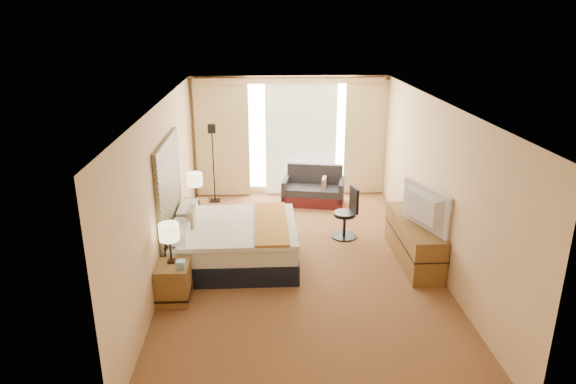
{
  "coord_description": "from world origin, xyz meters",
  "views": [
    {
      "loc": [
        -0.6,
        -7.47,
        3.82
      ],
      "look_at": [
        -0.19,
        0.4,
        1.08
      ],
      "focal_mm": 32.0,
      "sensor_mm": 36.0,
      "label": 1
    }
  ],
  "objects_px": {
    "television": "(420,209)",
    "lamp_right": "(195,180)",
    "nightstand_left": "(173,283)",
    "loveseat": "(314,191)",
    "nightstand_right": "(195,216)",
    "desk_chair": "(347,215)",
    "media_dresser": "(414,241)",
    "bed": "(235,242)",
    "floor_lamp": "(213,148)",
    "lamp_left": "(169,233)"
  },
  "relations": [
    {
      "from": "lamp_left",
      "to": "television",
      "type": "bearing_deg",
      "value": 10.27
    },
    {
      "from": "media_dresser",
      "to": "loveseat",
      "type": "xyz_separation_m",
      "value": [
        -1.35,
        2.79,
        -0.09
      ]
    },
    {
      "from": "nightstand_right",
      "to": "loveseat",
      "type": "relative_size",
      "value": 0.4
    },
    {
      "from": "bed",
      "to": "lamp_right",
      "type": "distance_m",
      "value": 1.63
    },
    {
      "from": "desk_chair",
      "to": "lamp_right",
      "type": "height_order",
      "value": "lamp_right"
    },
    {
      "from": "floor_lamp",
      "to": "desk_chair",
      "type": "distance_m",
      "value": 3.33
    },
    {
      "from": "media_dresser",
      "to": "floor_lamp",
      "type": "distance_m",
      "value": 4.66
    },
    {
      "from": "bed",
      "to": "floor_lamp",
      "type": "relative_size",
      "value": 1.16
    },
    {
      "from": "lamp_right",
      "to": "desk_chair",
      "type": "bearing_deg",
      "value": -8.34
    },
    {
      "from": "nightstand_left",
      "to": "television",
      "type": "bearing_deg",
      "value": 11.44
    },
    {
      "from": "bed",
      "to": "television",
      "type": "distance_m",
      "value": 2.95
    },
    {
      "from": "floor_lamp",
      "to": "television",
      "type": "xyz_separation_m",
      "value": [
        3.41,
        -3.32,
        -0.16
      ]
    },
    {
      "from": "media_dresser",
      "to": "television",
      "type": "xyz_separation_m",
      "value": [
        -0.05,
        -0.31,
        0.67
      ]
    },
    {
      "from": "floor_lamp",
      "to": "lamp_left",
      "type": "xyz_separation_m",
      "value": [
        -0.26,
        -3.98,
        -0.18
      ]
    },
    {
      "from": "television",
      "to": "media_dresser",
      "type": "bearing_deg",
      "value": -28.27
    },
    {
      "from": "nightstand_right",
      "to": "lamp_right",
      "type": "bearing_deg",
      "value": -50.25
    },
    {
      "from": "nightstand_left",
      "to": "loveseat",
      "type": "bearing_deg",
      "value": 58.52
    },
    {
      "from": "lamp_left",
      "to": "lamp_right",
      "type": "relative_size",
      "value": 1.01
    },
    {
      "from": "loveseat",
      "to": "lamp_left",
      "type": "relative_size",
      "value": 2.37
    },
    {
      "from": "loveseat",
      "to": "lamp_right",
      "type": "height_order",
      "value": "lamp_right"
    },
    {
      "from": "desk_chair",
      "to": "lamp_right",
      "type": "bearing_deg",
      "value": 160.93
    },
    {
      "from": "desk_chair",
      "to": "television",
      "type": "bearing_deg",
      "value": -66.83
    },
    {
      "from": "lamp_right",
      "to": "television",
      "type": "bearing_deg",
      "value": -25.29
    },
    {
      "from": "nightstand_left",
      "to": "floor_lamp",
      "type": "distance_m",
      "value": 4.16
    },
    {
      "from": "media_dresser",
      "to": "television",
      "type": "bearing_deg",
      "value": -99.13
    },
    {
      "from": "bed",
      "to": "television",
      "type": "height_order",
      "value": "television"
    },
    {
      "from": "floor_lamp",
      "to": "lamp_right",
      "type": "height_order",
      "value": "floor_lamp"
    },
    {
      "from": "lamp_left",
      "to": "lamp_right",
      "type": "distance_m",
      "value": 2.37
    },
    {
      "from": "media_dresser",
      "to": "loveseat",
      "type": "bearing_deg",
      "value": 115.83
    },
    {
      "from": "floor_lamp",
      "to": "television",
      "type": "bearing_deg",
      "value": -44.2
    },
    {
      "from": "nightstand_right",
      "to": "loveseat",
      "type": "xyz_separation_m",
      "value": [
        2.35,
        1.34,
        -0.01
      ]
    },
    {
      "from": "nightstand_left",
      "to": "media_dresser",
      "type": "xyz_separation_m",
      "value": [
        3.7,
        1.05,
        0.07
      ]
    },
    {
      "from": "bed",
      "to": "floor_lamp",
      "type": "distance_m",
      "value": 3.08
    },
    {
      "from": "floor_lamp",
      "to": "desk_chair",
      "type": "bearing_deg",
      "value": -38.47
    },
    {
      "from": "floor_lamp",
      "to": "media_dresser",
      "type": "bearing_deg",
      "value": -40.97
    },
    {
      "from": "nightstand_left",
      "to": "television",
      "type": "relative_size",
      "value": 0.49
    },
    {
      "from": "bed",
      "to": "lamp_right",
      "type": "xyz_separation_m",
      "value": [
        -0.76,
        1.29,
        0.65
      ]
    },
    {
      "from": "nightstand_right",
      "to": "desk_chair",
      "type": "xyz_separation_m",
      "value": [
        2.78,
        -0.46,
        0.14
      ]
    },
    {
      "from": "loveseat",
      "to": "lamp_right",
      "type": "distance_m",
      "value": 2.79
    },
    {
      "from": "bed",
      "to": "desk_chair",
      "type": "bearing_deg",
      "value": 24.3
    },
    {
      "from": "media_dresser",
      "to": "lamp_left",
      "type": "height_order",
      "value": "lamp_left"
    },
    {
      "from": "nightstand_left",
      "to": "nightstand_right",
      "type": "relative_size",
      "value": 1.0
    },
    {
      "from": "bed",
      "to": "lamp_left",
      "type": "height_order",
      "value": "lamp_left"
    },
    {
      "from": "nightstand_left",
      "to": "desk_chair",
      "type": "height_order",
      "value": "desk_chair"
    },
    {
      "from": "loveseat",
      "to": "television",
      "type": "distance_m",
      "value": 3.45
    },
    {
      "from": "nightstand_right",
      "to": "bed",
      "type": "distance_m",
      "value": 1.57
    },
    {
      "from": "television",
      "to": "lamp_right",
      "type": "bearing_deg",
      "value": 45.56
    },
    {
      "from": "media_dresser",
      "to": "bed",
      "type": "height_order",
      "value": "bed"
    },
    {
      "from": "bed",
      "to": "television",
      "type": "xyz_separation_m",
      "value": [
        2.84,
        -0.41,
        0.68
      ]
    },
    {
      "from": "nightstand_left",
      "to": "lamp_left",
      "type": "relative_size",
      "value": 0.94
    }
  ]
}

